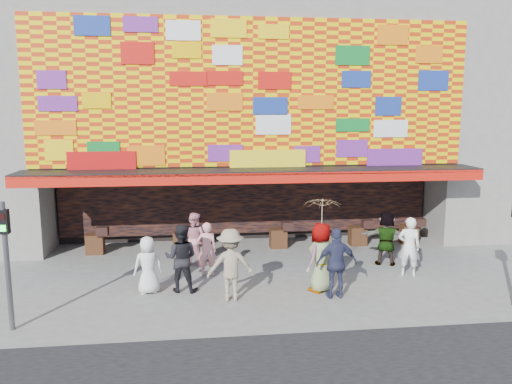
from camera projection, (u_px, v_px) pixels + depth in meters
ground at (269, 294)px, 13.68m from camera, size 90.00×90.00×0.00m
shop_building at (241, 104)px, 20.82m from camera, size 15.20×9.40×10.00m
signal_left at (6, 252)px, 11.17m from camera, size 0.22×0.20×3.00m
ped_a at (148, 265)px, 13.65m from camera, size 0.89×0.70×1.60m
ped_b at (207, 249)px, 15.07m from camera, size 0.61×0.41×1.67m
ped_c at (181, 258)px, 13.78m from camera, size 1.05×0.89×1.90m
ped_d at (231, 265)px, 13.14m from camera, size 1.27×0.76×1.93m
ped_e at (337, 263)px, 13.29m from camera, size 1.14×0.50×1.91m
ped_f at (386, 238)px, 16.16m from camera, size 1.72×1.03×1.77m
ped_g at (321, 257)px, 13.78m from camera, size 1.12×1.08×1.94m
ped_h at (409, 247)px, 15.08m from camera, size 0.77×0.63×1.82m
ped_i at (194, 239)px, 16.18m from camera, size 1.06×0.99×1.73m
parasol at (322, 215)px, 13.58m from camera, size 1.28×1.29×1.88m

